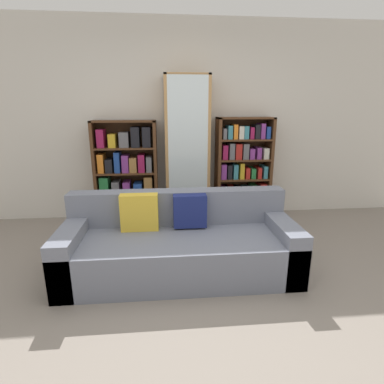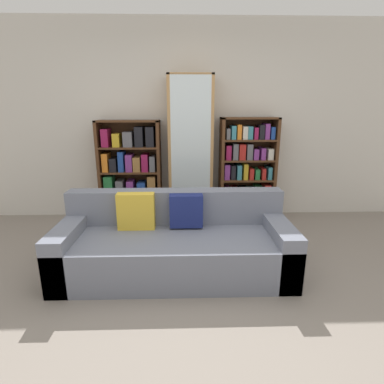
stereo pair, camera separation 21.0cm
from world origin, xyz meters
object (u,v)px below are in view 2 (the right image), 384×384
object	(u,v)px
display_cabinet	(190,151)
bookshelf_right	(247,171)
couch	(175,245)
bookshelf_left	(131,173)
wine_bottle	(222,218)

from	to	relation	value
display_cabinet	bookshelf_right	distance (m)	0.84
display_cabinet	bookshelf_right	world-z (taller)	display_cabinet
couch	bookshelf_left	bearing A→B (deg)	113.85
couch	wine_bottle	distance (m)	1.23
bookshelf_left	wine_bottle	distance (m)	1.40
display_cabinet	wine_bottle	xyz separation A→B (m)	(0.41, -0.37, -0.84)
display_cabinet	wine_bottle	world-z (taller)	display_cabinet
bookshelf_left	bookshelf_right	size ratio (longest dim) A/B	0.97
couch	display_cabinet	bearing A→B (deg)	82.61
bookshelf_right	wine_bottle	world-z (taller)	bookshelf_right
couch	wine_bottle	xyz separation A→B (m)	(0.60, 1.07, -0.13)
bookshelf_left	couch	bearing A→B (deg)	-66.15
wine_bottle	bookshelf_left	bearing A→B (deg)	162.73
display_cabinet	bookshelf_right	bearing A→B (deg)	1.17
couch	display_cabinet	distance (m)	1.62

